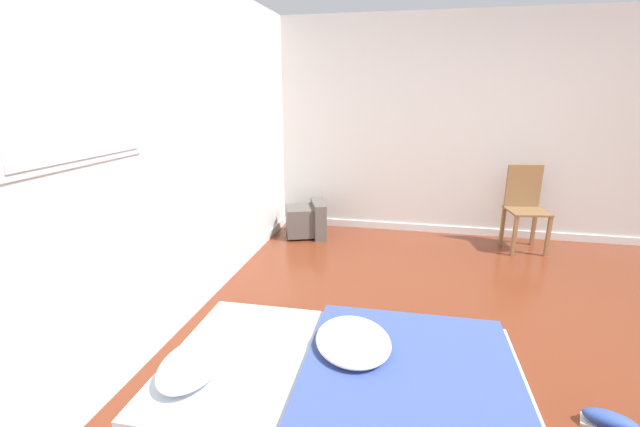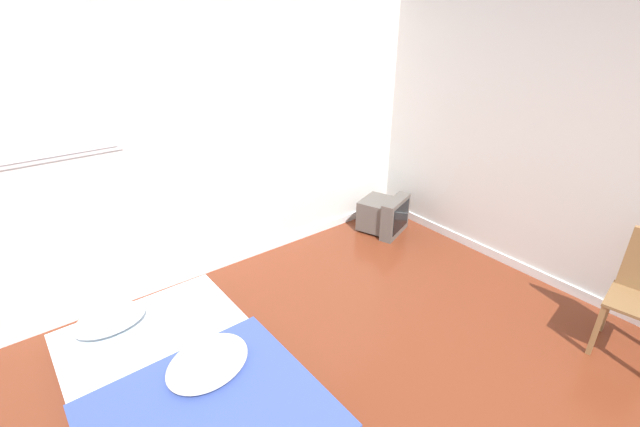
# 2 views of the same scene
# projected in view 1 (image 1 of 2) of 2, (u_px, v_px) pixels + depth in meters

# --- Properties ---
(ground_plane) EXTENTS (20.00, 20.00, 0.00)m
(ground_plane) POSITION_uv_depth(u_px,v_px,m) (531.00, 345.00, 3.01)
(ground_plane) COLOR maroon
(wall_back) EXTENTS (7.32, 0.08, 2.60)m
(wall_back) POSITION_uv_depth(u_px,v_px,m) (181.00, 151.00, 3.16)
(wall_back) COLOR silver
(wall_back) RESTS_ON ground_plane
(wall_right) EXTENTS (0.08, 7.49, 2.60)m
(wall_right) POSITION_uv_depth(u_px,v_px,m) (492.00, 130.00, 4.99)
(wall_right) COLOR silver
(wall_right) RESTS_ON ground_plane
(mattress_bed) EXTENTS (1.33, 2.11, 0.30)m
(mattress_bed) POSITION_uv_depth(u_px,v_px,m) (344.00, 375.00, 2.52)
(mattress_bed) COLOR silver
(mattress_bed) RESTS_ON ground_plane
(crt_tv) EXTENTS (0.58, 0.59, 0.43)m
(crt_tv) POSITION_uv_depth(u_px,v_px,m) (307.00, 220.00, 5.24)
(crt_tv) COLOR #56514C
(crt_tv) RESTS_ON ground_plane
(wooden_chair) EXTENTS (0.46, 0.46, 0.94)m
(wooden_chair) POSITION_uv_depth(u_px,v_px,m) (525.00, 201.00, 4.76)
(wooden_chair) COLOR olive
(wooden_chair) RESTS_ON ground_plane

